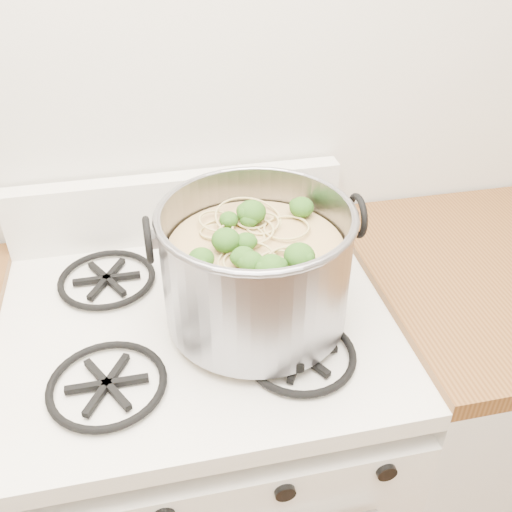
% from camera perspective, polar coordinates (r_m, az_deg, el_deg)
% --- Properties ---
extents(gas_range, '(0.76, 0.66, 0.92)m').
position_cam_1_polar(gas_range, '(1.48, -4.85, -19.83)').
color(gas_range, white).
rests_on(gas_range, ground).
extents(stock_pot, '(0.38, 0.35, 0.24)m').
position_cam_1_polar(stock_pot, '(1.04, 0.00, -1.34)').
color(stock_pot, gray).
rests_on(stock_pot, gas_range).
extents(spatula, '(0.37, 0.38, 0.02)m').
position_cam_1_polar(spatula, '(1.18, 4.67, -2.19)').
color(spatula, black).
rests_on(spatula, gas_range).
extents(glass_bowl, '(0.14, 0.14, 0.03)m').
position_cam_1_polar(glass_bowl, '(1.36, 1.51, 3.86)').
color(glass_bowl, white).
rests_on(glass_bowl, gas_range).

